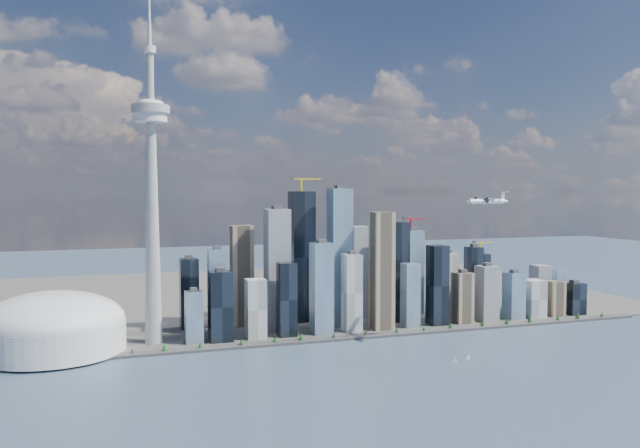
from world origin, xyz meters
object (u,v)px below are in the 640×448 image
object	(u,v)px
needle_tower	(152,189)
sailboat_west	(455,360)
airplane	(487,201)
sailboat_east	(468,357)
dome_stadium	(53,326)

from	to	relation	value
needle_tower	sailboat_west	distance (m)	504.40
airplane	sailboat_east	world-z (taller)	airplane
airplane	needle_tower	bearing A→B (deg)	156.53
dome_stadium	airplane	bearing A→B (deg)	-14.22
dome_stadium	sailboat_east	size ratio (longest dim) A/B	21.45
needle_tower	sailboat_west	xyz separation A→B (m)	(382.96, -231.85, -232.38)
airplane	dome_stadium	bearing A→B (deg)	161.56
sailboat_west	sailboat_east	size ratio (longest dim) A/B	1.16
dome_stadium	sailboat_east	world-z (taller)	dome_stadium
sailboat_east	needle_tower	bearing A→B (deg)	161.71
airplane	sailboat_west	world-z (taller)	airplane
needle_tower	dome_stadium	xyz separation A→B (m)	(-140.00, -10.00, -196.40)
needle_tower	sailboat_west	bearing A→B (deg)	-31.19
dome_stadium	needle_tower	bearing A→B (deg)	4.09
sailboat_east	airplane	bearing A→B (deg)	51.74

